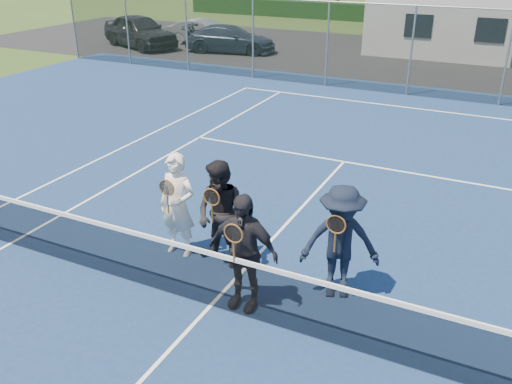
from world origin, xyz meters
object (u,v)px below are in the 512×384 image
(player_c, at_px, (243,252))
(car_c, at_px, (230,39))
(player_a, at_px, (178,205))
(player_d, at_px, (340,243))
(tennis_net, at_px, (210,276))
(player_b, at_px, (221,215))
(car_a, at_px, (140,31))
(car_b, at_px, (203,32))

(player_c, bearing_deg, car_c, 119.09)
(player_a, bearing_deg, player_d, 0.30)
(tennis_net, relative_size, player_b, 6.49)
(tennis_net, xyz_separation_m, player_b, (-0.42, 1.11, 0.38))
(car_a, xyz_separation_m, player_a, (12.97, -16.08, 0.12))
(car_a, height_order, player_d, player_d)
(car_a, distance_m, player_d, 22.52)
(tennis_net, distance_m, player_d, 1.95)
(car_b, bearing_deg, player_d, -146.65)
(car_c, height_order, tennis_net, car_c)
(tennis_net, xyz_separation_m, player_c, (0.41, 0.26, 0.38))
(tennis_net, bearing_deg, player_a, 138.68)
(car_b, bearing_deg, player_a, -152.85)
(car_b, relative_size, tennis_net, 0.32)
(car_a, relative_size, player_a, 2.63)
(tennis_net, height_order, player_c, player_c)
(car_b, bearing_deg, player_b, -150.94)
(car_a, height_order, player_c, player_c)
(car_a, relative_size, player_b, 2.63)
(car_a, bearing_deg, player_b, -117.47)
(tennis_net, bearing_deg, player_b, 110.96)
(player_b, bearing_deg, car_a, 130.63)
(car_c, relative_size, player_b, 2.44)
(car_c, xyz_separation_m, player_a, (8.19, -16.86, 0.29))
(player_c, bearing_deg, car_a, 130.84)
(car_a, bearing_deg, player_a, -119.22)
(player_a, xyz_separation_m, player_b, (0.81, 0.02, -0.00))
(player_a, distance_m, player_c, 1.85)
(player_c, bearing_deg, player_a, 153.23)
(player_b, bearing_deg, tennis_net, -69.04)
(player_b, relative_size, player_c, 1.00)
(car_a, height_order, player_b, player_b)
(player_d, bearing_deg, player_c, -143.69)
(car_c, distance_m, player_c, 20.25)
(player_b, distance_m, player_c, 1.20)
(car_c, height_order, player_d, player_d)
(car_b, distance_m, player_a, 21.07)
(car_c, xyz_separation_m, player_c, (9.84, -17.69, 0.28))
(player_b, relative_size, player_d, 1.00)
(player_a, height_order, player_b, same)
(tennis_net, relative_size, player_c, 6.49)
(car_c, relative_size, player_c, 2.44)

